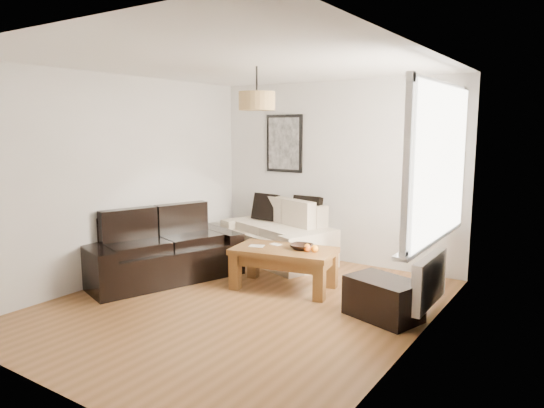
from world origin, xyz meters
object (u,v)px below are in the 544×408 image
Objects in this scene: sofa_leather at (162,247)px; ottoman at (383,298)px; coffee_table at (284,268)px; loveseat_cream at (277,232)px.

sofa_leather reaches higher than ottoman.
coffee_table is 1.68× the size of ottoman.
sofa_leather is 2.68× the size of ottoman.
loveseat_cream is 1.38× the size of coffee_table.
sofa_leather is 2.90m from ottoman.
coffee_table is at bearing -51.49° from sofa_leather.
loveseat_cream reaches higher than ottoman.
loveseat_cream is 1.33m from coffee_table.
coffee_table reaches higher than ottoman.
coffee_table is (1.52, 0.54, -0.17)m from sofa_leather.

